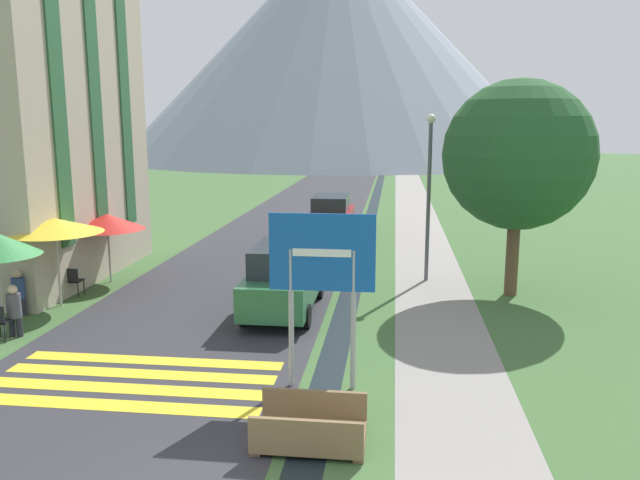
# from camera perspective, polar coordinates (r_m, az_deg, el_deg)

# --- Properties ---
(ground_plane) EXTENTS (160.00, 160.00, 0.00)m
(ground_plane) POSITION_cam_1_polar(r_m,az_deg,el_deg) (26.97, 1.58, 0.23)
(ground_plane) COLOR #3D6033
(road) EXTENTS (6.40, 60.00, 0.01)m
(road) POSITION_cam_1_polar(r_m,az_deg,el_deg) (37.07, -0.85, 3.10)
(road) COLOR #2D2D33
(road) RESTS_ON ground_plane
(footpath) EXTENTS (2.20, 60.00, 0.01)m
(footpath) POSITION_cam_1_polar(r_m,az_deg,el_deg) (36.76, 8.62, 2.91)
(footpath) COLOR gray
(footpath) RESTS_ON ground_plane
(drainage_channel) EXTENTS (0.60, 60.00, 0.00)m
(drainage_channel) POSITION_cam_1_polar(r_m,az_deg,el_deg) (36.76, 4.88, 2.99)
(drainage_channel) COLOR black
(drainage_channel) RESTS_ON ground_plane
(crosswalk_marking) EXTENTS (5.44, 2.54, 0.01)m
(crosswalk_marking) POSITION_cam_1_polar(r_m,az_deg,el_deg) (12.78, -16.72, -12.23)
(crosswalk_marking) COLOR yellow
(crosswalk_marking) RESTS_ON ground_plane
(mountain_distant) EXTENTS (59.73, 59.73, 30.77)m
(mountain_distant) POSITION_cam_1_polar(r_m,az_deg,el_deg) (89.16, 1.68, 17.42)
(mountain_distant) COLOR gray
(mountain_distant) RESTS_ON ground_plane
(hotel_building) EXTENTS (5.90, 8.28, 11.76)m
(hotel_building) POSITION_cam_1_polar(r_m,az_deg,el_deg) (21.92, -26.54, 13.33)
(hotel_building) COLOR tan
(hotel_building) RESTS_ON ground_plane
(road_sign) EXTENTS (1.93, 0.11, 3.29)m
(road_sign) POSITION_cam_1_polar(r_m,az_deg,el_deg) (11.31, 0.19, -2.86)
(road_sign) COLOR #9E9EA3
(road_sign) RESTS_ON ground_plane
(footbridge) EXTENTS (1.70, 1.10, 0.65)m
(footbridge) POSITION_cam_1_polar(r_m,az_deg,el_deg) (10.03, -0.90, -16.98)
(footbridge) COLOR brown
(footbridge) RESTS_ON ground_plane
(parked_car_near) EXTENTS (1.72, 4.29, 1.82)m
(parked_car_near) POSITION_cam_1_polar(r_m,az_deg,el_deg) (16.29, -3.32, -3.48)
(parked_car_near) COLOR #28663D
(parked_car_near) RESTS_ON ground_plane
(parked_car_far) EXTENTS (1.82, 4.35, 1.82)m
(parked_car_far) POSITION_cam_1_polar(r_m,az_deg,el_deg) (27.03, 1.05, 2.21)
(parked_car_far) COLOR #A31919
(parked_car_far) RESTS_ON ground_plane
(cafe_chair_far_left) EXTENTS (0.40, 0.40, 0.85)m
(cafe_chair_far_left) POSITION_cam_1_polar(r_m,az_deg,el_deg) (19.05, -21.63, -3.36)
(cafe_chair_far_left) COLOR black
(cafe_chair_far_left) RESTS_ON ground_plane
(cafe_chair_middle) EXTENTS (0.40, 0.40, 0.85)m
(cafe_chair_middle) POSITION_cam_1_polar(r_m,az_deg,el_deg) (18.28, -24.11, -4.12)
(cafe_chair_middle) COLOR black
(cafe_chair_middle) RESTS_ON ground_plane
(cafe_umbrella_middle_yellow) EXTENTS (2.49, 2.49, 2.39)m
(cafe_umbrella_middle_yellow) POSITION_cam_1_polar(r_m,az_deg,el_deg) (17.98, -23.07, 1.21)
(cafe_umbrella_middle_yellow) COLOR #B7B2A8
(cafe_umbrella_middle_yellow) RESTS_ON ground_plane
(cafe_umbrella_rear_red) EXTENTS (2.26, 2.26, 2.14)m
(cafe_umbrella_rear_red) POSITION_cam_1_polar(r_m,az_deg,el_deg) (20.20, -18.88, 1.59)
(cafe_umbrella_rear_red) COLOR #B7B2A8
(cafe_umbrella_rear_red) RESTS_ON ground_plane
(person_seated_near) EXTENTS (0.32, 0.32, 1.23)m
(person_seated_near) POSITION_cam_1_polar(r_m,az_deg,el_deg) (16.07, -26.18, -5.61)
(person_seated_near) COLOR #282833
(person_seated_near) RESTS_ON ground_plane
(person_seated_far) EXTENTS (0.32, 0.32, 1.21)m
(person_seated_far) POSITION_cam_1_polar(r_m,az_deg,el_deg) (17.76, -25.86, -4.16)
(person_seated_far) COLOR #282833
(person_seated_far) RESTS_ON ground_plane
(streetlamp) EXTENTS (0.28, 0.28, 5.15)m
(streetlamp) POSITION_cam_1_polar(r_m,az_deg,el_deg) (19.46, 9.94, 5.11)
(streetlamp) COLOR #515156
(streetlamp) RESTS_ON ground_plane
(tree_by_path) EXTENTS (4.18, 4.18, 6.10)m
(tree_by_path) POSITION_cam_1_polar(r_m,az_deg,el_deg) (18.28, 17.66, 7.40)
(tree_by_path) COLOR brown
(tree_by_path) RESTS_ON ground_plane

